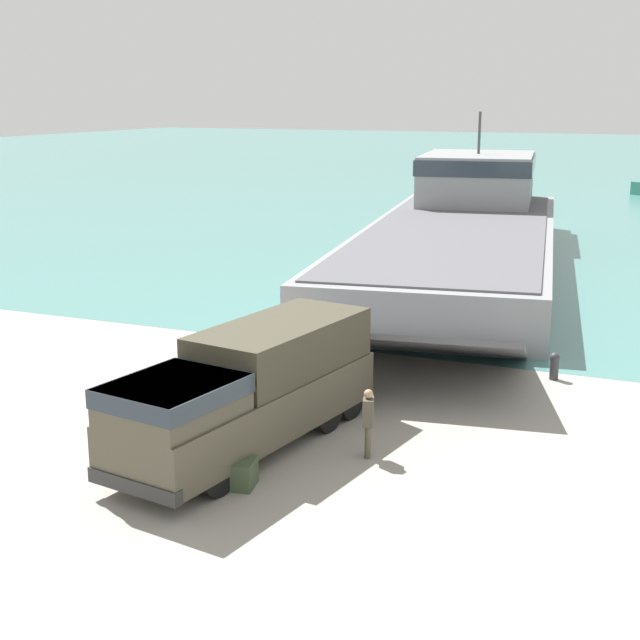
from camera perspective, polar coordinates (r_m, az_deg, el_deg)
The scene contains 7 objects.
ground_plane at distance 25.51m, azimuth -3.81°, elevation -4.53°, with size 240.00×240.00×0.00m, color #9E998E.
water_surface at distance 117.31m, azimuth 17.64°, elevation 9.53°, with size 240.00×180.00×0.01m, color #477F7A.
landing_craft at distance 46.20m, azimuth 9.17°, elevation 5.96°, with size 13.30×36.46×7.27m.
military_truck at distance 21.05m, azimuth -4.56°, elevation -4.39°, with size 3.64×8.24×2.80m.
soldier_on_ramp at distance 20.65m, azimuth 3.10°, elevation -6.30°, with size 0.35×0.49×1.65m.
mooring_bollard at distance 27.20m, azimuth 14.77°, elevation -2.79°, with size 0.30×0.30×0.83m.
cargo_crate at distance 19.44m, azimuth -5.10°, elevation -9.75°, with size 0.60×0.72×0.60m, color #3D4C33.
Camera 1 is at (10.88, -21.57, 8.16)m, focal length 50.00 mm.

